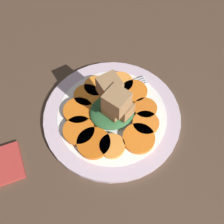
% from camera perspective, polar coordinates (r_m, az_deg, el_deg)
% --- Properties ---
extents(table_slab, '(1.20, 1.20, 0.02)m').
position_cam_1_polar(table_slab, '(0.65, -0.00, -1.42)').
color(table_slab, '#4C3828').
rests_on(table_slab, ground).
extents(plate, '(0.31, 0.31, 0.01)m').
position_cam_1_polar(plate, '(0.63, -0.00, -0.74)').
color(plate, silver).
rests_on(plate, table_slab).
extents(carrot_slice_0, '(0.05, 0.05, 0.01)m').
position_cam_1_polar(carrot_slice_0, '(0.59, 0.03, -6.93)').
color(carrot_slice_0, orange).
rests_on(carrot_slice_0, plate).
extents(carrot_slice_1, '(0.07, 0.07, 0.01)m').
position_cam_1_polar(carrot_slice_1, '(0.60, 5.44, -5.36)').
color(carrot_slice_1, orange).
rests_on(carrot_slice_1, plate).
extents(carrot_slice_2, '(0.06, 0.06, 0.01)m').
position_cam_1_polar(carrot_slice_2, '(0.62, 6.86, -2.28)').
color(carrot_slice_2, orange).
rests_on(carrot_slice_2, plate).
extents(carrot_slice_3, '(0.05, 0.05, 0.01)m').
position_cam_1_polar(carrot_slice_3, '(0.64, 6.76, 0.71)').
color(carrot_slice_3, orange).
rests_on(carrot_slice_3, plate).
extents(carrot_slice_4, '(0.06, 0.06, 0.01)m').
position_cam_1_polar(carrot_slice_4, '(0.66, 4.50, 4.17)').
color(carrot_slice_4, orange).
rests_on(carrot_slice_4, plate).
extents(carrot_slice_5, '(0.06, 0.06, 0.01)m').
position_cam_1_polar(carrot_slice_5, '(0.67, 1.64, 5.92)').
color(carrot_slice_5, orange).
rests_on(carrot_slice_5, plate).
extents(carrot_slice_6, '(0.06, 0.06, 0.01)m').
position_cam_1_polar(carrot_slice_6, '(0.67, -3.23, 5.17)').
color(carrot_slice_6, orange).
rests_on(carrot_slice_6, plate).
extents(carrot_slice_7, '(0.06, 0.06, 0.01)m').
position_cam_1_polar(carrot_slice_7, '(0.65, -5.17, 3.31)').
color(carrot_slice_7, orange).
rests_on(carrot_slice_7, plate).
extents(carrot_slice_8, '(0.07, 0.07, 0.01)m').
position_cam_1_polar(carrot_slice_8, '(0.63, -6.86, 0.20)').
color(carrot_slice_8, orange).
rests_on(carrot_slice_8, plate).
extents(carrot_slice_9, '(0.07, 0.07, 0.01)m').
position_cam_1_polar(carrot_slice_9, '(0.61, -6.74, -3.78)').
color(carrot_slice_9, orange).
rests_on(carrot_slice_9, plate).
extents(carrot_slice_10, '(0.07, 0.07, 0.01)m').
position_cam_1_polar(carrot_slice_10, '(0.59, -3.76, -6.30)').
color(carrot_slice_10, '#D56013').
rests_on(carrot_slice_10, plate).
extents(center_pile, '(0.10, 0.10, 0.11)m').
position_cam_1_polar(center_pile, '(0.59, 0.25, 1.31)').
color(center_pile, '#2D6033').
rests_on(center_pile, plate).
extents(fork, '(0.19, 0.03, 0.00)m').
position_cam_1_polar(fork, '(0.66, 0.20, 4.09)').
color(fork, silver).
rests_on(fork, plate).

